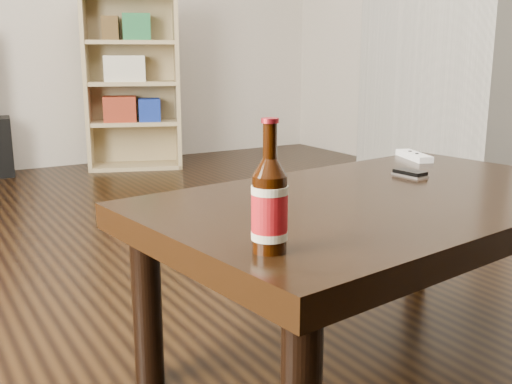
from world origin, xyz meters
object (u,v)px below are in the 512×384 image
beer_bottle (270,206)px  phone (410,173)px  bookshelf (131,80)px  coffee_table (384,217)px  remote (414,156)px

beer_bottle → phone: size_ratio=2.38×
bookshelf → beer_bottle: size_ratio=5.10×
bookshelf → beer_bottle: 3.68m
coffee_table → phone: size_ratio=13.17×
bookshelf → coffee_table: bearing=-77.3°
coffee_table → bookshelf: bearing=81.9°
coffee_table → beer_bottle: 0.61m
beer_bottle → phone: beer_bottle is taller
beer_bottle → remote: bearing=31.2°
bookshelf → coffee_table: size_ratio=0.92×
bookshelf → phone: bearing=-73.5°
beer_bottle → remote: (1.01, 0.61, -0.08)m
coffee_table → phone: 0.28m
phone → beer_bottle: bearing=-157.8°
phone → coffee_table: bearing=-154.2°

